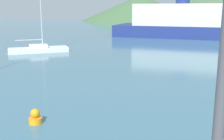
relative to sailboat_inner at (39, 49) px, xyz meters
name	(u,v)px	position (x,y,z in m)	size (l,w,h in m)	color
sailboat_inner	(39,49)	(0.00, 0.00, 0.00)	(6.65, 5.51, 9.16)	white
ferry_distant	(182,22)	(15.33, 23.01, 2.13)	(23.39, 11.03, 7.28)	navy
buoy_marker	(35,117)	(10.21, -18.40, -0.12)	(0.59, 0.59, 0.67)	orange
hill_west	(141,8)	(-2.24, 84.97, 4.66)	(47.30, 47.30, 10.12)	#476B42
hill_central	(222,0)	(27.17, 77.46, 7.47)	(47.62, 47.62, 15.73)	#4C6647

